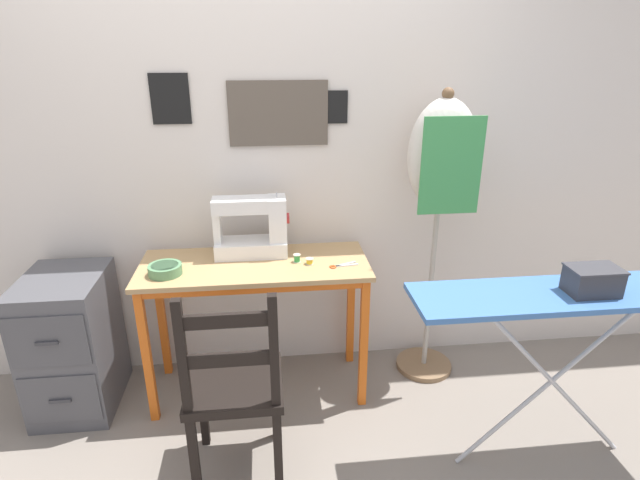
{
  "coord_description": "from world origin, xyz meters",
  "views": [
    {
      "loc": [
        0.08,
        -2.09,
        1.79
      ],
      "look_at": [
        0.33,
        0.21,
        0.88
      ],
      "focal_mm": 28.0,
      "sensor_mm": 36.0,
      "label": 1
    }
  ],
  "objects_px": {
    "dress_form": "(441,170)",
    "thread_spool_mid_table": "(310,261)",
    "filing_cabinet": "(73,343)",
    "wooden_chair": "(234,388)",
    "fabric_bowl": "(165,269)",
    "ironing_board": "(568,302)",
    "scissors": "(339,266)",
    "storage_box": "(593,280)",
    "thread_spool_near_machine": "(297,258)",
    "sewing_machine": "(255,228)"
  },
  "relations": [
    {
      "from": "sewing_machine",
      "to": "thread_spool_near_machine",
      "type": "bearing_deg",
      "value": -30.82
    },
    {
      "from": "dress_form",
      "to": "ironing_board",
      "type": "distance_m",
      "value": 0.88
    },
    {
      "from": "scissors",
      "to": "thread_spool_near_machine",
      "type": "height_order",
      "value": "thread_spool_near_machine"
    },
    {
      "from": "sewing_machine",
      "to": "storage_box",
      "type": "relative_size",
      "value": 1.88
    },
    {
      "from": "wooden_chair",
      "to": "ironing_board",
      "type": "height_order",
      "value": "wooden_chair"
    },
    {
      "from": "scissors",
      "to": "wooden_chair",
      "type": "bearing_deg",
      "value": -135.59
    },
    {
      "from": "sewing_machine",
      "to": "fabric_bowl",
      "type": "relative_size",
      "value": 2.43
    },
    {
      "from": "scissors",
      "to": "thread_spool_mid_table",
      "type": "height_order",
      "value": "thread_spool_mid_table"
    },
    {
      "from": "sewing_machine",
      "to": "filing_cabinet",
      "type": "bearing_deg",
      "value": -172.14
    },
    {
      "from": "dress_form",
      "to": "wooden_chair",
      "type": "bearing_deg",
      "value": -147.87
    },
    {
      "from": "thread_spool_near_machine",
      "to": "dress_form",
      "type": "height_order",
      "value": "dress_form"
    },
    {
      "from": "thread_spool_mid_table",
      "to": "wooden_chair",
      "type": "distance_m",
      "value": 0.73
    },
    {
      "from": "scissors",
      "to": "wooden_chair",
      "type": "relative_size",
      "value": 0.16
    },
    {
      "from": "thread_spool_near_machine",
      "to": "dress_form",
      "type": "bearing_deg",
      "value": 6.39
    },
    {
      "from": "wooden_chair",
      "to": "dress_form",
      "type": "relative_size",
      "value": 0.59
    },
    {
      "from": "thread_spool_near_machine",
      "to": "wooden_chair",
      "type": "distance_m",
      "value": 0.73
    },
    {
      "from": "fabric_bowl",
      "to": "dress_form",
      "type": "distance_m",
      "value": 1.45
    },
    {
      "from": "fabric_bowl",
      "to": "filing_cabinet",
      "type": "height_order",
      "value": "fabric_bowl"
    },
    {
      "from": "scissors",
      "to": "filing_cabinet",
      "type": "bearing_deg",
      "value": 177.13
    },
    {
      "from": "storage_box",
      "to": "thread_spool_near_machine",
      "type": "bearing_deg",
      "value": 150.0
    },
    {
      "from": "scissors",
      "to": "thread_spool_near_machine",
      "type": "xyz_separation_m",
      "value": [
        -0.21,
        0.08,
        0.02
      ]
    },
    {
      "from": "filing_cabinet",
      "to": "dress_form",
      "type": "distance_m",
      "value": 2.08
    },
    {
      "from": "thread_spool_near_machine",
      "to": "filing_cabinet",
      "type": "bearing_deg",
      "value": -179.61
    },
    {
      "from": "wooden_chair",
      "to": "scissors",
      "type": "bearing_deg",
      "value": 44.41
    },
    {
      "from": "sewing_machine",
      "to": "storage_box",
      "type": "xyz_separation_m",
      "value": [
        1.35,
        -0.78,
        0.01
      ]
    },
    {
      "from": "ironing_board",
      "to": "scissors",
      "type": "bearing_deg",
      "value": 147.06
    },
    {
      "from": "fabric_bowl",
      "to": "scissors",
      "type": "bearing_deg",
      "value": 0.01
    },
    {
      "from": "thread_spool_mid_table",
      "to": "filing_cabinet",
      "type": "bearing_deg",
      "value": 178.85
    },
    {
      "from": "fabric_bowl",
      "to": "filing_cabinet",
      "type": "distance_m",
      "value": 0.67
    },
    {
      "from": "dress_form",
      "to": "ironing_board",
      "type": "bearing_deg",
      "value": -65.93
    },
    {
      "from": "filing_cabinet",
      "to": "dress_form",
      "type": "relative_size",
      "value": 0.46
    },
    {
      "from": "scissors",
      "to": "storage_box",
      "type": "xyz_separation_m",
      "value": [
        0.93,
        -0.58,
        0.15
      ]
    },
    {
      "from": "fabric_bowl",
      "to": "thread_spool_near_machine",
      "type": "xyz_separation_m",
      "value": [
        0.64,
        0.08,
        -0.01
      ]
    },
    {
      "from": "dress_form",
      "to": "thread_spool_mid_table",
      "type": "bearing_deg",
      "value": -170.4
    },
    {
      "from": "thread_spool_mid_table",
      "to": "sewing_machine",
      "type": "bearing_deg",
      "value": 149.81
    },
    {
      "from": "scissors",
      "to": "wooden_chair",
      "type": "distance_m",
      "value": 0.78
    },
    {
      "from": "dress_form",
      "to": "fabric_bowl",
      "type": "bearing_deg",
      "value": -173.41
    },
    {
      "from": "thread_spool_mid_table",
      "to": "dress_form",
      "type": "xyz_separation_m",
      "value": [
        0.69,
        0.12,
        0.42
      ]
    },
    {
      "from": "sewing_machine",
      "to": "thread_spool_mid_table",
      "type": "bearing_deg",
      "value": -30.19
    },
    {
      "from": "fabric_bowl",
      "to": "thread_spool_near_machine",
      "type": "distance_m",
      "value": 0.64
    },
    {
      "from": "thread_spool_near_machine",
      "to": "thread_spool_mid_table",
      "type": "bearing_deg",
      "value": -27.97
    },
    {
      "from": "wooden_chair",
      "to": "filing_cabinet",
      "type": "distance_m",
      "value": 1.03
    },
    {
      "from": "fabric_bowl",
      "to": "dress_form",
      "type": "height_order",
      "value": "dress_form"
    },
    {
      "from": "filing_cabinet",
      "to": "ironing_board",
      "type": "xyz_separation_m",
      "value": [
        2.23,
        -0.63,
        0.44
      ]
    },
    {
      "from": "thread_spool_mid_table",
      "to": "wooden_chair",
      "type": "bearing_deg",
      "value": -123.94
    },
    {
      "from": "fabric_bowl",
      "to": "ironing_board",
      "type": "xyz_separation_m",
      "value": [
        1.71,
        -0.56,
        0.02
      ]
    },
    {
      "from": "scissors",
      "to": "wooden_chair",
      "type": "xyz_separation_m",
      "value": [
        -0.51,
        -0.5,
        -0.31
      ]
    },
    {
      "from": "wooden_chair",
      "to": "dress_form",
      "type": "distance_m",
      "value": 1.45
    },
    {
      "from": "thread_spool_mid_table",
      "to": "scissors",
      "type": "bearing_deg",
      "value": -16.86
    },
    {
      "from": "fabric_bowl",
      "to": "ironing_board",
      "type": "distance_m",
      "value": 1.8
    }
  ]
}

